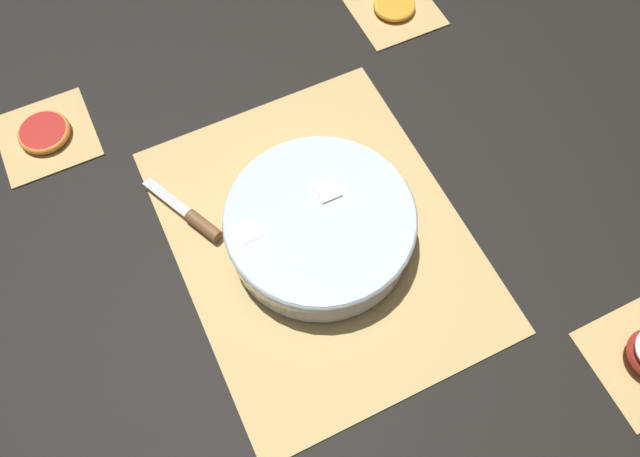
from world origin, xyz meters
The scene contains 8 objects.
ground_plane centered at (0.00, 0.00, 0.00)m, with size 6.00×6.00×0.00m, color black.
bamboo_mat_center centered at (0.00, 0.00, 0.00)m, with size 0.48×0.38×0.01m.
coaster_mat_near_left centered at (-0.33, -0.29, 0.00)m, with size 0.14×0.14×0.01m.
coaster_mat_far_left centered at (-0.33, 0.29, 0.00)m, with size 0.14×0.14×0.01m.
fruit_salad_bowl centered at (0.00, 0.00, 0.04)m, with size 0.25×0.25×0.06m.
paring_knife centered at (-0.09, -0.14, 0.01)m, with size 0.13×0.07×0.02m.
orange_slice_whole centered at (-0.33, 0.29, 0.01)m, with size 0.07×0.07×0.01m.
grapefruit_slice centered at (-0.33, -0.29, 0.01)m, with size 0.08×0.08×0.01m.
Camera 1 is at (0.33, -0.16, 0.77)m, focal length 35.00 mm.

